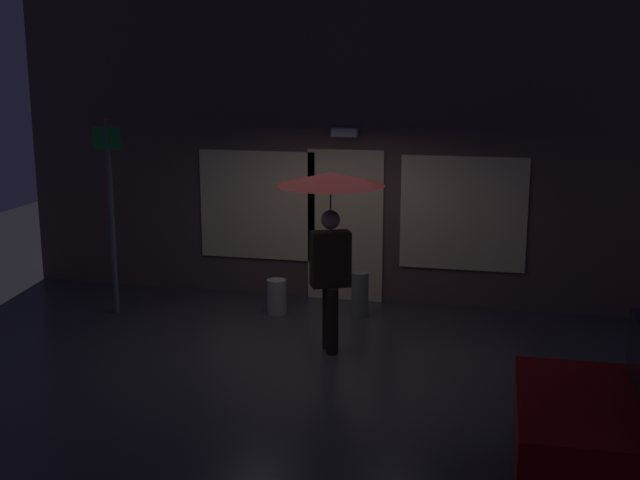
# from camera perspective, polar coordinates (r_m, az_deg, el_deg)

# --- Properties ---
(ground_plane) EXTENTS (18.00, 18.00, 0.00)m
(ground_plane) POSITION_cam_1_polar(r_m,az_deg,el_deg) (10.15, -0.71, -7.54)
(ground_plane) COLOR #38353A
(building_facade) EXTENTS (9.85, 0.48, 4.52)m
(building_facade) POSITION_cam_1_polar(r_m,az_deg,el_deg) (11.89, 1.96, 6.53)
(building_facade) COLOR brown
(building_facade) RESTS_ON ground
(person_with_umbrella) EXTENTS (1.27, 1.27, 2.18)m
(person_with_umbrella) POSITION_cam_1_polar(r_m,az_deg,el_deg) (9.64, 0.73, 2.00)
(person_with_umbrella) COLOR black
(person_with_umbrella) RESTS_ON ground
(street_sign_post) EXTENTS (0.40, 0.07, 2.67)m
(street_sign_post) POSITION_cam_1_polar(r_m,az_deg,el_deg) (11.54, -14.20, 2.27)
(street_sign_post) COLOR #595B60
(street_sign_post) RESTS_ON ground
(sidewalk_bollard) EXTENTS (0.27, 0.27, 0.48)m
(sidewalk_bollard) POSITION_cam_1_polar(r_m,az_deg,el_deg) (11.45, -3.01, -3.92)
(sidewalk_bollard) COLOR #B2A899
(sidewalk_bollard) RESTS_ON ground
(sidewalk_bollard_2) EXTENTS (0.23, 0.23, 0.62)m
(sidewalk_bollard_2) POSITION_cam_1_polar(r_m,az_deg,el_deg) (11.31, 2.78, -3.77)
(sidewalk_bollard_2) COLOR slate
(sidewalk_bollard_2) RESTS_ON ground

